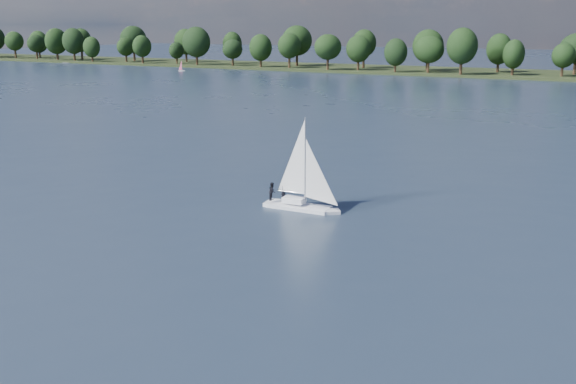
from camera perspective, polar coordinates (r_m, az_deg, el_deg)
name	(u,v)px	position (r m, az deg, el deg)	size (l,w,h in m)	color
ground	(421,117)	(118.14, 11.70, 6.52)	(700.00, 700.00, 0.00)	#233342
far_shore	(518,75)	(227.41, 19.75, 9.76)	(660.00, 40.00, 1.50)	black
sailboat	(298,183)	(57.31, 0.88, 0.84)	(6.67, 1.98, 8.73)	white
dinghy_pink	(182,68)	(236.11, -9.41, 10.78)	(2.50, 1.31, 3.80)	white
pontoon	(67,63)	(297.35, -19.02, 10.78)	(4.00, 2.00, 0.50)	#56585B
treeline	(488,50)	(224.92, 17.34, 11.97)	(562.52, 74.43, 17.60)	black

